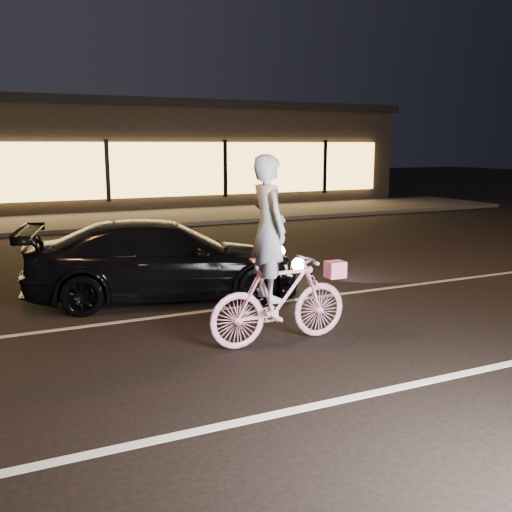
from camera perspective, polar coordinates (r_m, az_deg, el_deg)
name	(u,v)px	position (r m, az deg, el deg)	size (l,w,h in m)	color
ground	(324,344)	(7.47, 6.82, -8.69)	(90.00, 90.00, 0.00)	black
lane_stripe_near	(398,388)	(6.33, 14.05, -12.66)	(60.00, 0.12, 0.01)	silver
lane_stripe_far	(259,304)	(9.15, 0.28, -4.86)	(60.00, 0.10, 0.01)	gray
sidewalk	(120,220)	(19.49, -13.47, 3.55)	(30.00, 4.00, 0.12)	#383533
storefront	(89,153)	(25.22, -16.40, 9.81)	(25.40, 8.42, 4.20)	black
cyclist	(277,279)	(7.19, 2.10, -2.29)	(1.91, 0.66, 2.41)	#DC3972
sedan	(165,260)	(9.53, -9.14, -0.38)	(4.73, 2.67, 1.29)	black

